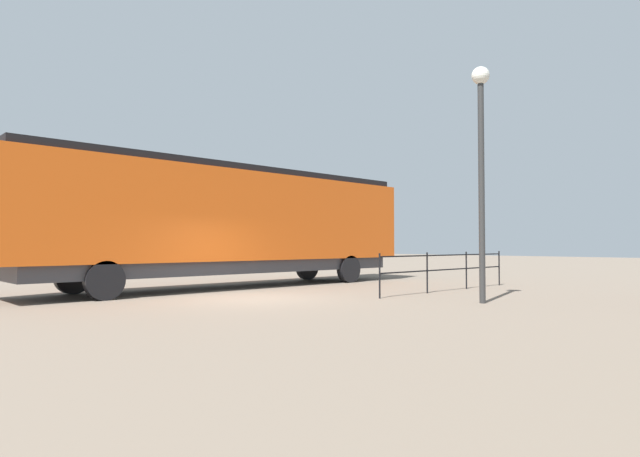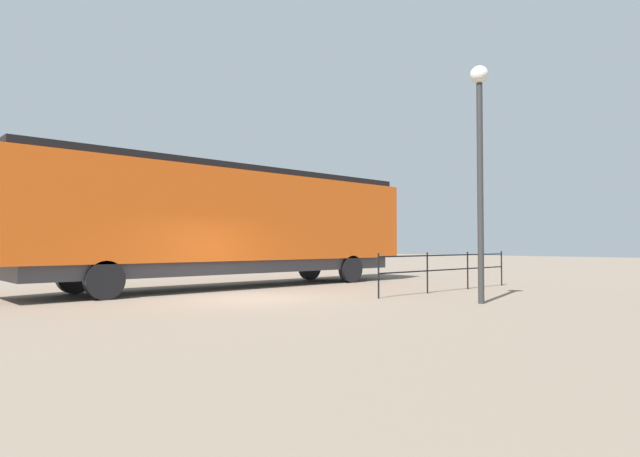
% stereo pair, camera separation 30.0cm
% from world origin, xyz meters
% --- Properties ---
extents(ground_plane, '(120.00, 120.00, 0.00)m').
position_xyz_m(ground_plane, '(0.00, 0.00, 0.00)').
color(ground_plane, '#756656').
extents(locomotive, '(2.82, 15.47, 4.33)m').
position_xyz_m(locomotive, '(-3.74, 2.24, 2.41)').
color(locomotive, '#D15114').
rests_on(locomotive, ground_plane).
extents(lamp_post, '(0.48, 0.48, 6.30)m').
position_xyz_m(lamp_post, '(5.13, 3.70, 4.25)').
color(lamp_post, '#2D2D2D').
rests_on(lamp_post, ground_plane).
extents(platform_fence, '(0.05, 7.09, 1.30)m').
position_xyz_m(platform_fence, '(2.46, 6.20, 0.84)').
color(platform_fence, black).
rests_on(platform_fence, ground_plane).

